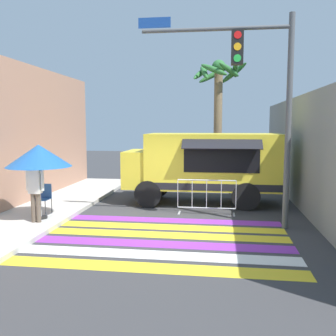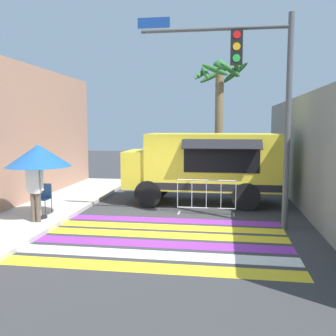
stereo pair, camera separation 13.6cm
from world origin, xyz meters
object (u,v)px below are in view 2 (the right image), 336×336
at_px(palm_tree, 219,99).
at_px(food_truck, 202,163).
at_px(barricade_front, 206,197).
at_px(vendor_person, 35,187).
at_px(patio_umbrella, 39,156).
at_px(traffic_signal_pole, 258,83).
at_px(folding_chair, 43,196).

bearing_deg(palm_tree, food_truck, -99.05).
bearing_deg(palm_tree, barricade_front, -93.31).
bearing_deg(vendor_person, barricade_front, 24.30).
height_order(patio_umbrella, barricade_front, patio_umbrella).
height_order(traffic_signal_pole, vendor_person, traffic_signal_pole).
xyz_separation_m(barricade_front, palm_tree, (0.30, 5.17, 3.47)).
bearing_deg(barricade_front, food_truck, 98.48).
relative_size(vendor_person, barricade_front, 0.93).
bearing_deg(traffic_signal_pole, patio_umbrella, -176.66).
bearing_deg(traffic_signal_pole, food_truck, 118.46).
height_order(food_truck, folding_chair, food_truck).
xyz_separation_m(patio_umbrella, palm_tree, (5.09, 6.88, 2.05)).
height_order(food_truck, patio_umbrella, food_truck).
relative_size(patio_umbrella, vendor_person, 1.24).
bearing_deg(palm_tree, patio_umbrella, -126.48).
xyz_separation_m(traffic_signal_pole, palm_tree, (-1.10, 6.52, 0.05)).
relative_size(patio_umbrella, palm_tree, 0.38).
height_order(patio_umbrella, vendor_person, patio_umbrella).
relative_size(traffic_signal_pole, barricade_front, 3.08).
bearing_deg(folding_chair, barricade_front, 22.23).
relative_size(food_truck, folding_chair, 6.05).
xyz_separation_m(food_truck, vendor_person, (-4.47, -3.83, -0.36)).
distance_m(food_truck, folding_chair, 5.58).
relative_size(traffic_signal_pole, folding_chair, 6.30).
height_order(folding_chair, barricade_front, barricade_front).
relative_size(folding_chair, palm_tree, 0.16).
bearing_deg(patio_umbrella, vendor_person, -80.52).
bearing_deg(food_truck, folding_chair, -149.38).
distance_m(folding_chair, vendor_person, 1.15).
height_order(traffic_signal_pole, palm_tree, traffic_signal_pole).
bearing_deg(folding_chair, traffic_signal_pole, 7.59).
relative_size(food_truck, barricade_front, 2.96).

